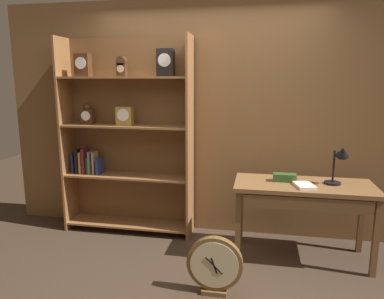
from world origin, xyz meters
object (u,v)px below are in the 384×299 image
Objects in this scene: desk_lamp at (340,160)px; open_repair_manual at (304,185)px; bookshelf at (125,136)px; toolbox_small at (285,178)px; round_clock_large at (215,265)px; workbench at (304,194)px.

desk_lamp is 1.80× the size of open_repair_manual.
open_repair_manual is (1.92, -0.46, -0.34)m from bookshelf.
open_repair_manual is (0.17, -0.15, -0.03)m from toolbox_small.
toolbox_small is 0.44× the size of round_clock_large.
bookshelf is 2.00m from open_repair_manual.
toolbox_small is 1.14m from round_clock_large.
round_clock_large is (-0.76, -0.74, -0.41)m from workbench.
round_clock_large is at bearing -43.73° from bookshelf.
workbench is 5.95× the size of open_repair_manual.
round_clock_large is (-0.58, -0.81, -0.55)m from toolbox_small.
open_repair_manual is at bearing -97.07° from workbench.
workbench is 3.31× the size of desk_lamp.
toolbox_small is (-0.18, 0.07, 0.13)m from workbench.
toolbox_small is (-0.48, 0.04, -0.20)m from desk_lamp.
workbench is at bearing 68.78° from open_repair_manual.
desk_lamp reaches higher than workbench.
bookshelf is at bearing 168.87° from workbench.
bookshelf is at bearing 170.00° from toolbox_small.
bookshelf is 2.27m from desk_lamp.
toolbox_small is 0.23m from open_repair_manual.
workbench reaches higher than round_clock_large.
desk_lamp is at bearing 36.15° from round_clock_large.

